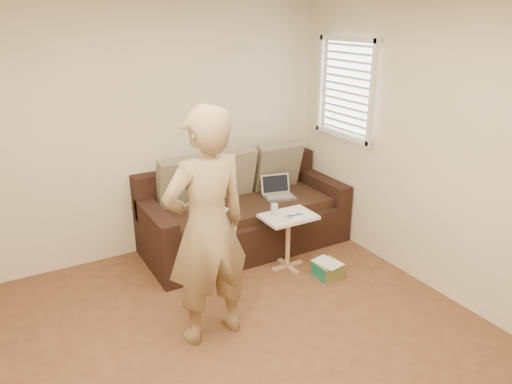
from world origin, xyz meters
TOP-DOWN VIEW (x-y plane):
  - floor at (0.00, 0.00)m, footprint 4.50×4.50m
  - wall_back at (0.00, 2.25)m, footprint 4.00×0.00m
  - wall_right at (2.00, 0.00)m, footprint 0.00×4.50m
  - window_blinds at (1.95, 1.50)m, footprint 0.12×0.88m
  - sofa at (0.87, 1.77)m, footprint 2.20×0.95m
  - pillow_left at (0.27, 2.01)m, footprint 0.55×0.29m
  - pillow_mid at (0.82, 2.01)m, footprint 0.55×0.27m
  - pillow_right at (1.42, 2.00)m, footprint 0.55×0.28m
  - laptop_silver at (1.28, 1.71)m, footprint 0.38×0.31m
  - laptop_white at (0.46, 1.68)m, footprint 0.38×0.37m
  - person at (-0.11, 0.54)m, footprint 0.72×0.52m
  - side_table at (1.03, 1.15)m, footprint 0.52×0.37m
  - drinking_glass at (0.90, 1.22)m, footprint 0.07×0.07m
  - scissors at (1.07, 1.11)m, footprint 0.18×0.11m
  - paper_on_table at (1.13, 1.17)m, footprint 0.25×0.33m
  - striped_box at (1.27, 0.79)m, footprint 0.25×0.25m

SIDE VIEW (x-z plane):
  - floor at x=0.00m, z-range 0.00..0.00m
  - striped_box at x=1.27m, z-range 0.00..0.16m
  - side_table at x=1.03m, z-range 0.00..0.57m
  - sofa at x=0.87m, z-range 0.00..0.85m
  - laptop_silver at x=1.28m, z-range 0.41..0.63m
  - laptop_white at x=0.46m, z-range 0.41..0.63m
  - paper_on_table at x=1.13m, z-range 0.57..0.58m
  - scissors at x=1.07m, z-range 0.57..0.59m
  - drinking_glass at x=0.90m, z-range 0.57..0.69m
  - pillow_left at x=0.27m, z-range 0.51..1.07m
  - pillow_mid at x=0.82m, z-range 0.51..1.07m
  - pillow_right at x=1.42m, z-range 0.51..1.07m
  - person at x=-0.11m, z-range 0.00..1.88m
  - wall_back at x=0.00m, z-range -0.70..3.30m
  - wall_right at x=2.00m, z-range -0.95..3.55m
  - window_blinds at x=1.95m, z-range 1.16..2.24m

